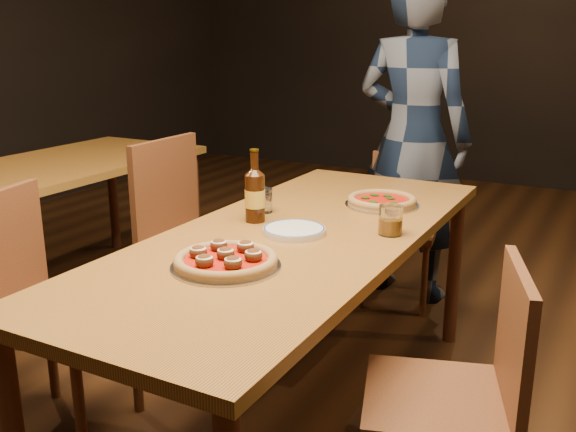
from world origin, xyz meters
The scene contains 14 objects.
ground centered at (0.00, 0.00, 0.00)m, with size 9.00×9.00×0.00m, color black.
table_main centered at (0.00, 0.00, 0.68)m, with size 0.80×2.00×0.75m.
table_left centered at (-1.70, 0.30, 0.68)m, with size 0.80×2.00×0.75m.
chair_main_nw centered at (-0.70, -0.45, 0.47)m, with size 0.44×0.44×0.94m, color #582A17, non-canonical shape.
chair_main_sw centered at (-0.70, 0.43, 0.49)m, with size 0.46×0.46×0.99m, color #582A17, non-canonical shape.
chair_main_e centered at (0.61, -0.29, 0.43)m, with size 0.40×0.40×0.87m, color #582A17, non-canonical shape.
chair_end centered at (-0.04, 1.28, 0.41)m, with size 0.39×0.39×0.83m, color #582A17, non-canonical shape.
pizza_meatball centered at (-0.02, -0.40, 0.77)m, with size 0.33×0.33×0.06m.
pizza_margherita centered at (0.14, 0.48, 0.77)m, with size 0.30×0.30×0.04m.
plate_stack centered at (0.01, -0.02, 0.76)m, with size 0.21×0.21×0.02m, color white.
beer_bottle centered at (-0.19, 0.05, 0.84)m, with size 0.07×0.07×0.26m.
water_glass centered at (-0.23, 0.17, 0.80)m, with size 0.07×0.07×0.09m, color white.
amber_glass centered at (0.30, 0.13, 0.80)m, with size 0.08×0.08×0.10m, color #A16112.
diner centered at (-0.04, 1.42, 0.87)m, with size 0.64×0.42×1.75m, color black.
Camera 1 is at (0.99, -1.88, 1.41)m, focal length 40.00 mm.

